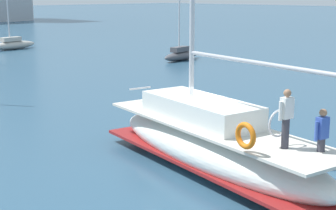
{
  "coord_description": "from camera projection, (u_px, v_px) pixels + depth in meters",
  "views": [
    {
      "loc": [
        -13.04,
        -10.31,
        5.44
      ],
      "look_at": [
        -1.27,
        1.17,
        1.8
      ],
      "focal_mm": 54.08,
      "sensor_mm": 36.0,
      "label": 1
    }
  ],
  "objects": [
    {
      "name": "ground_plane",
      "position": [
        218.0,
        156.0,
        17.31
      ],
      "size": [
        400.0,
        400.0,
        0.0
      ],
      "primitive_type": "plane",
      "color": "#2D516B"
    },
    {
      "name": "main_sailboat",
      "position": [
        213.0,
        142.0,
        15.73
      ],
      "size": [
        4.26,
        9.89,
        14.3
      ],
      "color": "white",
      "rests_on": "ground"
    },
    {
      "name": "moored_cutter_right",
      "position": [
        13.0,
        44.0,
        49.99
      ],
      "size": [
        5.2,
        1.86,
        7.53
      ],
      "color": "#B7B2A8",
      "rests_on": "ground"
    },
    {
      "name": "moored_ketch_distant",
      "position": [
        181.0,
        54.0,
        41.87
      ],
      "size": [
        4.68,
        1.75,
        7.68
      ],
      "color": "#4C4C51",
      "rests_on": "ground"
    }
  ]
}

